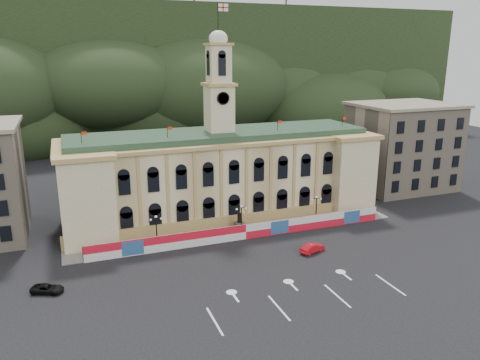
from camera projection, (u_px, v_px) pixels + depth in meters
name	position (u px, v px, depth m)	size (l,w,h in m)	color
ground	(287.00, 280.00, 62.17)	(260.00, 260.00, 0.00)	black
lane_markings	(305.00, 298.00, 57.66)	(26.00, 10.00, 0.02)	white
hill_ridge	(137.00, 80.00, 166.96)	(230.00, 80.00, 64.00)	black
city_hall	(221.00, 174.00, 84.98)	(56.20, 17.60, 37.10)	beige
side_building_right	(402.00, 146.00, 102.23)	(21.00, 17.00, 18.60)	tan
hoarding_fence	(246.00, 232.00, 75.44)	(50.00, 0.44, 2.50)	red
pavement	(240.00, 233.00, 78.15)	(56.00, 5.50, 0.16)	slate
statue	(239.00, 226.00, 78.08)	(1.40, 1.40, 3.72)	#595651
lamp_left	(156.00, 228.00, 71.90)	(1.96, 0.44, 5.15)	black
lamp_center	(241.00, 217.00, 76.67)	(1.96, 0.44, 5.15)	black
lamp_right	(316.00, 207.00, 81.45)	(1.96, 0.44, 5.15)	black
red_sedan	(312.00, 248.00, 70.54)	(4.43, 2.67, 1.38)	red
black_suv	(47.00, 289.00, 58.70)	(4.44, 3.32, 1.12)	black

